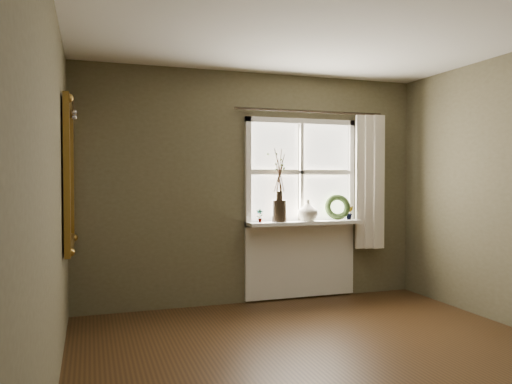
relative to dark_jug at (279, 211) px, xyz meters
The scene contains 15 objects.
floor 2.37m from the dark_jug, 96.41° to the right, with size 4.50×4.50×0.00m, color #372211.
ceiling 2.64m from the dark_jug, 96.41° to the right, with size 4.50×4.50×0.00m, color silver.
wall_back 0.39m from the dark_jug, 142.91° to the left, with size 4.00×0.10×2.60m, color brown.
wall_left 3.13m from the dark_jug, 137.18° to the right, with size 0.10×4.50×2.60m, color brown.
window_frame 0.55m from the dark_jug, 19.21° to the left, with size 1.36×0.06×1.24m.
window_sill 0.34m from the dark_jug, ahead, with size 1.36×0.26×0.04m, color white.
window_apron 0.67m from the dark_jug, 19.43° to the left, with size 1.36×0.04×0.88m, color white.
dark_jug is the anchor object (origin of this frame).
cream_vase 0.35m from the dark_jug, ahead, with size 0.23×0.23×0.24m, color beige.
wreath 0.75m from the dark_jug, ahead, with size 0.31×0.31×0.07m, color #2E431E.
potted_plant_left 0.24m from the dark_jug, behind, with size 0.08×0.05×0.15m, color #2E431E.
potted_plant_right 0.89m from the dark_jug, ahead, with size 0.09×0.07×0.16m, color #2E431E.
curtain 1.20m from the dark_jug, ahead, with size 0.36×0.12×1.59m, color beige.
curtain_rod 1.21m from the dark_jug, ahead, with size 0.03×0.03×1.84m, color black.
gilt_mirror 2.28m from the dark_jug, 169.14° to the right, with size 0.10×1.12×1.34m.
Camera 1 is at (-1.78, -3.11, 1.42)m, focal length 35.00 mm.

